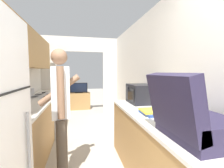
% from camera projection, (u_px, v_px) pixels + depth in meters
% --- Properties ---
extents(wall_left, '(0.38, 6.84, 2.50)m').
position_uv_depth(wall_left, '(2.00, 66.00, 2.12)').
color(wall_left, white).
rests_on(wall_left, ground_plane).
extents(wall_right, '(0.06, 6.84, 2.50)m').
position_uv_depth(wall_right, '(164.00, 83.00, 2.27)').
color(wall_right, white).
rests_on(wall_right, ground_plane).
extents(wall_far_with_doorway, '(2.75, 0.06, 2.50)m').
position_uv_depth(wall_far_with_doorway, '(81.00, 72.00, 4.77)').
color(wall_far_with_doorway, white).
rests_on(wall_far_with_doorway, ground_plane).
extents(counter_left, '(0.62, 3.22, 0.89)m').
position_uv_depth(counter_left, '(32.00, 128.00, 2.62)').
color(counter_left, '#B2844C').
rests_on(counter_left, ground_plane).
extents(counter_right, '(0.62, 2.13, 0.89)m').
position_uv_depth(counter_right, '(157.00, 151.00, 1.85)').
color(counter_right, '#B2844C').
rests_on(counter_right, ground_plane).
extents(range_oven, '(0.66, 0.76, 1.03)m').
position_uv_depth(range_oven, '(43.00, 114.00, 3.40)').
color(range_oven, '#B7B7BC').
rests_on(range_oven, ground_plane).
extents(person, '(0.55, 0.41, 1.70)m').
position_uv_depth(person, '(61.00, 112.00, 1.87)').
color(person, '#4C4238').
rests_on(person, ground_plane).
extents(suitcase, '(0.56, 0.57, 0.53)m').
position_uv_depth(suitcase, '(189.00, 119.00, 1.18)').
color(suitcase, '#231E38').
rests_on(suitcase, counter_right).
extents(microwave, '(0.38, 0.48, 0.32)m').
position_uv_depth(microwave, '(140.00, 94.00, 2.56)').
color(microwave, black).
rests_on(microwave, counter_right).
extents(book_stack, '(0.24, 0.29, 0.05)m').
position_uv_depth(book_stack, '(151.00, 112.00, 1.88)').
color(book_stack, '#2D4C99').
rests_on(book_stack, counter_right).
extents(tv_cabinet, '(0.83, 0.42, 0.62)m').
position_uv_depth(tv_cabinet, '(79.00, 101.00, 5.69)').
color(tv_cabinet, '#B2844C').
rests_on(tv_cabinet, ground_plane).
extents(television, '(0.64, 0.16, 0.38)m').
position_uv_depth(television, '(79.00, 88.00, 5.61)').
color(television, black).
rests_on(television, tv_cabinet).
extents(knife, '(0.12, 0.34, 0.02)m').
position_uv_depth(knife, '(44.00, 92.00, 3.83)').
color(knife, '#B7B7BC').
rests_on(knife, counter_left).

